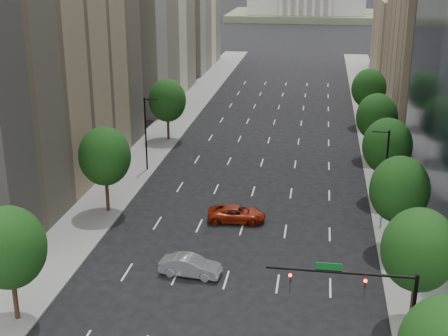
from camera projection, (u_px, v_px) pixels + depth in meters
The scene contains 19 objects.
sidewalk_left at pixel (119, 183), 71.35m from camera, with size 6.00×200.00×0.15m, color slate.
sidewalk_right at pixel (397, 199), 66.85m from camera, with size 6.00×200.00×0.15m, color slate.
filler_left at pixel (181, 27), 140.73m from camera, with size 14.00×26.00×18.00m, color beige.
parking_tan_right at pixel (441, 20), 97.91m from camera, with size 14.00×30.00×30.00m, color #8C7759.
filler_right at pixel (410, 38), 131.01m from camera, with size 14.00×26.00×16.00m, color #8C7759.
tree_right_1 at pixel (419, 250), 42.80m from camera, with size 5.20×5.20×8.75m.
tree_right_2 at pixel (400, 190), 54.05m from camera, with size 5.20×5.20×8.61m.
tree_right_3 at pixel (387, 146), 65.16m from camera, with size 5.20×5.20×8.89m.
tree_right_4 at pixel (377, 117), 78.37m from camera, with size 5.20×5.20×8.46m.
tree_right_5 at pixel (369, 89), 93.21m from camera, with size 5.20×5.20×8.75m.
tree_left_0 at pixel (9, 248), 43.13m from camera, with size 5.20×5.20×8.75m.
tree_left_1 at pixel (105, 156), 61.73m from camera, with size 5.20×5.20×8.97m.
tree_left_2 at pixel (167, 100), 86.09m from camera, with size 5.20×5.20×8.68m.
streetlight_rn at pixel (385, 171), 60.92m from camera, with size 1.70×0.20×9.00m.
streetlight_ln at pixel (146, 132), 74.15m from camera, with size 1.70×0.20×9.00m.
traffic_signal at pixel (373, 299), 37.89m from camera, with size 9.12×0.40×7.38m.
foothills at pixel (353, 23), 579.95m from camera, with size 720.00×413.00×263.00m.
car_silver at pixel (191, 266), 50.94m from camera, with size 1.76×5.06×1.67m, color #929297.
car_red_far at pixel (237, 214), 61.18m from camera, with size 2.60×5.64×1.57m, color maroon.
Camera 1 is at (6.69, -4.18, 25.12)m, focal length 50.04 mm.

